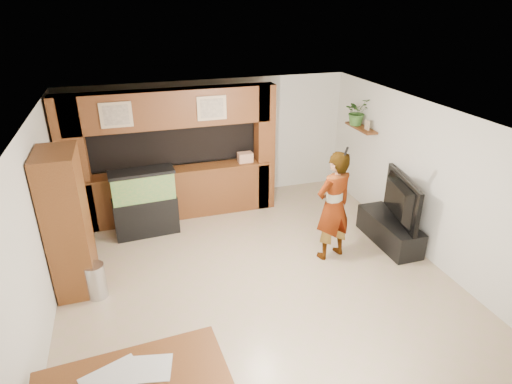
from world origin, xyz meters
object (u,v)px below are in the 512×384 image
object	(u,v)px
television	(394,199)
person	(333,206)
pantry_cabinet	(68,223)
aquarium	(145,203)

from	to	relation	value
television	person	bearing A→B (deg)	107.11
pantry_cabinet	television	distance (m)	5.36
aquarium	television	xyz separation A→B (m)	(4.20, -1.66, 0.25)
person	aquarium	bearing A→B (deg)	-45.22
pantry_cabinet	aquarium	size ratio (longest dim) A/B	1.72
aquarium	person	world-z (taller)	person
aquarium	television	distance (m)	4.52
television	person	xyz separation A→B (m)	(-1.23, -0.08, 0.08)
aquarium	person	size ratio (longest dim) A/B	0.67
aquarium	person	xyz separation A→B (m)	(2.97, -1.74, 0.33)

